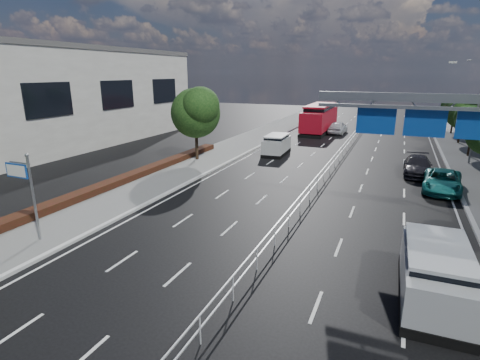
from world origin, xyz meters
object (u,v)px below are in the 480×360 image
at_px(toilet_sign, 24,182).
at_px(red_bus, 320,117).
at_px(white_minivan, 277,145).
at_px(near_car_silver, 338,127).
at_px(overhead_gantry, 442,118).
at_px(silver_minivan, 435,274).
at_px(parked_car_dark, 418,166).
at_px(parked_car_teal, 442,181).
at_px(near_car_dark, 325,115).

xyz_separation_m(toilet_sign, red_bus, (5.71, 40.01, -1.03)).
xyz_separation_m(toilet_sign, white_minivan, (4.82, 23.52, -1.99)).
bearing_deg(near_car_silver, toilet_sign, 81.19).
bearing_deg(overhead_gantry, silver_minivan, -91.71).
height_order(overhead_gantry, parked_car_dark, overhead_gantry).
relative_size(near_car_silver, parked_car_dark, 0.97).
height_order(overhead_gantry, parked_car_teal, overhead_gantry).
xyz_separation_m(overhead_gantry, parked_car_dark, (-0.24, 10.47, -4.89)).
bearing_deg(red_bus, toilet_sign, -98.45).
relative_size(red_bus, near_car_silver, 2.57).
height_order(near_car_silver, parked_car_dark, near_car_silver).
xyz_separation_m(near_car_silver, silver_minivan, (9.10, -37.14, 0.22)).
relative_size(overhead_gantry, near_car_dark, 2.52).
bearing_deg(toilet_sign, red_bus, 81.88).
height_order(near_car_silver, parked_car_teal, near_car_silver).
bearing_deg(near_car_dark, parked_car_teal, 113.72).
relative_size(overhead_gantry, parked_car_dark, 2.06).
bearing_deg(red_bus, silver_minivan, -73.16).
distance_m(toilet_sign, silver_minivan, 17.67).
distance_m(white_minivan, near_car_silver, 16.01).
bearing_deg(parked_car_teal, near_car_silver, 119.98).
bearing_deg(red_bus, parked_car_dark, -59.25).
xyz_separation_m(red_bus, near_car_silver, (2.65, -0.87, -1.10)).
distance_m(toilet_sign, red_bus, 40.43).
xyz_separation_m(toilet_sign, silver_minivan, (17.45, 2.00, -1.91)).
bearing_deg(near_car_silver, overhead_gantry, 111.04).
height_order(silver_minivan, parked_car_dark, silver_minivan).
xyz_separation_m(overhead_gantry, red_bus, (-11.99, 29.96, -3.69)).
xyz_separation_m(red_bus, near_car_dark, (-2.11, 15.35, -1.25)).
height_order(red_bus, parked_car_dark, red_bus).
height_order(white_minivan, parked_car_dark, white_minivan).
distance_m(toilet_sign, parked_car_dark, 27.03).
height_order(toilet_sign, silver_minivan, toilet_sign).
bearing_deg(red_bus, near_car_silver, -18.50).
xyz_separation_m(overhead_gantry, near_car_dark, (-14.10, 45.31, -4.94)).
height_order(red_bus, near_car_dark, red_bus).
height_order(near_car_dark, parked_car_teal, parked_car_teal).
distance_m(toilet_sign, white_minivan, 24.09).
bearing_deg(silver_minivan, parked_car_teal, 83.41).
distance_m(near_car_silver, parked_car_teal, 24.95).
bearing_deg(parked_car_dark, red_bus, 121.11).
distance_m(red_bus, near_car_silver, 3.00).
xyz_separation_m(parked_car_teal, parked_car_dark, (-1.43, 4.00, 0.01)).
bearing_deg(near_car_silver, red_bus, -14.93).
bearing_deg(toilet_sign, overhead_gantry, 29.60).
distance_m(toilet_sign, near_car_silver, 40.08).
bearing_deg(white_minivan, parked_car_dark, -16.08).
bearing_deg(near_car_silver, silver_minivan, 107.00).
bearing_deg(overhead_gantry, red_bus, 111.81).
bearing_deg(overhead_gantry, toilet_sign, -150.40).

